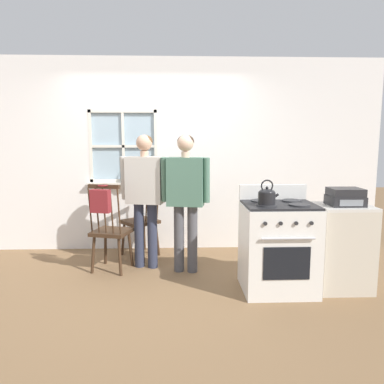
# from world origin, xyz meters

# --- Properties ---
(ground_plane) EXTENTS (16.00, 16.00, 0.00)m
(ground_plane) POSITION_xyz_m (0.00, 0.00, 0.00)
(ground_plane) COLOR brown
(wall_back) EXTENTS (6.40, 0.16, 2.70)m
(wall_back) POSITION_xyz_m (0.02, 1.40, 1.34)
(wall_back) COLOR white
(wall_back) RESTS_ON ground_plane
(chair_by_window) EXTENTS (0.51, 0.50, 1.07)m
(chair_by_window) POSITION_xyz_m (-0.50, 0.46, 0.47)
(chair_by_window) COLOR #3D2819
(chair_by_window) RESTS_ON ground_plane
(chair_near_wall) EXTENTS (0.58, 0.57, 1.07)m
(chair_near_wall) POSITION_xyz_m (-0.20, 1.03, 0.47)
(chair_near_wall) COLOR #3D2819
(chair_near_wall) RESTS_ON ground_plane
(person_elderly_left) EXTENTS (0.60, 0.30, 1.63)m
(person_elderly_left) POSITION_xyz_m (-0.09, 0.56, 0.99)
(person_elderly_left) COLOR #2D3347
(person_elderly_left) RESTS_ON ground_plane
(person_teen_center) EXTENTS (0.58, 0.29, 1.63)m
(person_teen_center) POSITION_xyz_m (0.40, 0.39, 0.98)
(person_teen_center) COLOR #4C4C51
(person_teen_center) RESTS_ON ground_plane
(stove) EXTENTS (0.73, 0.68, 1.08)m
(stove) POSITION_xyz_m (1.35, -0.20, 0.47)
(stove) COLOR white
(stove) RESTS_ON ground_plane
(kettle) EXTENTS (0.21, 0.17, 0.25)m
(kettle) POSITION_xyz_m (1.18, -0.33, 1.02)
(kettle) COLOR black
(kettle) RESTS_ON stove
(potted_plant) EXTENTS (0.17, 0.17, 0.28)m
(potted_plant) POSITION_xyz_m (-0.40, 1.31, 1.05)
(potted_plant) COLOR #42474C
(potted_plant) RESTS_ON wall_back
(handbag) EXTENTS (0.24, 0.23, 0.31)m
(handbag) POSITION_xyz_m (-0.56, 0.24, 0.90)
(handbag) COLOR maroon
(handbag) RESTS_ON chair_by_window
(side_counter) EXTENTS (0.55, 0.50, 0.90)m
(side_counter) POSITION_xyz_m (2.03, -0.18, 0.45)
(side_counter) COLOR beige
(side_counter) RESTS_ON ground_plane
(stereo) EXTENTS (0.34, 0.29, 0.18)m
(stereo) POSITION_xyz_m (2.03, -0.20, 0.99)
(stereo) COLOR #232326
(stereo) RESTS_ON side_counter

